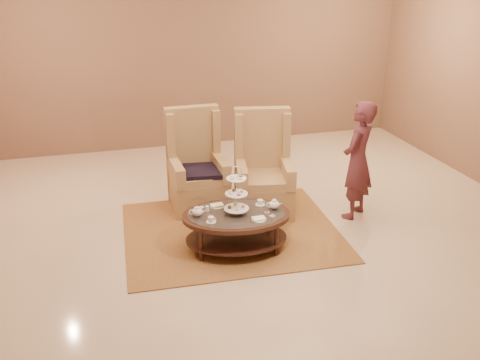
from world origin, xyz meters
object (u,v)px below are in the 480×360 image
object	(u,v)px
tea_table	(236,220)
armchair_left	(197,174)
person	(358,161)
armchair_right	(263,178)

from	to	relation	value
tea_table	armchair_left	size ratio (longest dim) A/B	1.00
tea_table	person	world-z (taller)	person
tea_table	armchair_left	bearing A→B (deg)	106.17
armchair_right	person	world-z (taller)	person
tea_table	armchair_left	xyz separation A→B (m)	(-0.21, 1.39, 0.08)
tea_table	armchair_right	size ratio (longest dim) A/B	0.99
armchair_left	person	xyz separation A→B (m)	(2.02, -0.92, 0.33)
tea_table	armchair_left	distance (m)	1.41
armchair_right	person	distance (m)	1.31
armchair_left	armchair_right	size ratio (longest dim) A/B	0.99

